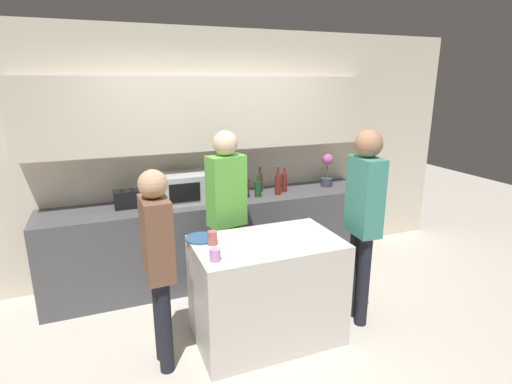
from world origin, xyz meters
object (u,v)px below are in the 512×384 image
object	(u,v)px
bottle_4	(284,182)
microwave	(186,188)
bottle_1	(258,189)
plate_on_island	(201,238)
bottle_2	(260,182)
toaster	(127,199)
cup_0	(215,255)
person_center	(158,256)
cup_1	(212,238)
person_right	(364,211)
bottle_3	(278,184)
potted_plant	(327,170)
bottle_0	(246,187)
person_left	(227,205)

from	to	relation	value
bottle_4	microwave	bearing A→B (deg)	178.49
microwave	bottle_1	distance (m)	0.78
plate_on_island	bottle_2	bearing A→B (deg)	48.34
plate_on_island	toaster	bearing A→B (deg)	115.92
microwave	cup_0	size ratio (longest dim) A/B	5.55
plate_on_island	person_center	xyz separation A→B (m)	(-0.39, -0.27, 0.02)
cup_1	plate_on_island	bearing A→B (deg)	112.64
toaster	person_right	xyz separation A→B (m)	(1.87, -1.32, 0.05)
bottle_3	potted_plant	bearing A→B (deg)	9.65
toaster	bottle_2	bearing A→B (deg)	2.58
plate_on_island	bottle_0	bearing A→B (deg)	51.26
bottle_0	cup_0	size ratio (longest dim) A/B	3.17
plate_on_island	person_right	size ratio (longest dim) A/B	0.15
bottle_3	bottle_4	world-z (taller)	bottle_3
microwave	potted_plant	world-z (taller)	potted_plant
bottle_2	person_left	xyz separation A→B (m)	(-0.62, -0.69, 0.01)
potted_plant	person_right	bearing A→B (deg)	-108.22
person_center	person_right	distance (m)	1.77
potted_plant	toaster	bearing A→B (deg)	180.00
toaster	cup_1	size ratio (longest dim) A/B	2.34
bottle_0	person_right	distance (m)	1.38
plate_on_island	cup_1	bearing A→B (deg)	-67.36
bottle_0	person_right	bearing A→B (deg)	-62.50
bottle_3	plate_on_island	distance (m)	1.43
bottle_2	cup_0	size ratio (longest dim) A/B	3.08
plate_on_island	person_right	distance (m)	1.42
microwave	person_right	distance (m)	1.84
cup_1	person_right	size ratio (longest dim) A/B	0.06
potted_plant	person_center	xyz separation A→B (m)	(-2.20, -1.29, -0.19)
microwave	cup_0	distance (m)	1.47
bottle_0	person_left	size ratio (longest dim) A/B	0.17
bottle_1	bottle_3	size ratio (longest dim) A/B	0.76
plate_on_island	person_right	world-z (taller)	person_right
bottle_1	bottle_3	world-z (taller)	bottle_3
bottle_2	bottle_4	size ratio (longest dim) A/B	1.01
bottle_1	person_right	size ratio (longest dim) A/B	0.14
bottle_3	cup_1	distance (m)	1.48
potted_plant	cup_0	distance (m)	2.34
toaster	plate_on_island	xyz separation A→B (m)	(0.50, -1.02, -0.11)
bottle_2	microwave	bearing A→B (deg)	-175.57
person_left	person_right	distance (m)	1.24
bottle_1	cup_0	bearing A→B (deg)	-122.91
person_left	bottle_4	bearing A→B (deg)	-158.90
microwave	toaster	distance (m)	0.59
microwave	toaster	bearing A→B (deg)	179.85
bottle_0	bottle_3	xyz separation A→B (m)	(0.37, -0.02, 0.01)
cup_1	bottle_0	bearing A→B (deg)	57.43
bottle_1	cup_1	bearing A→B (deg)	-127.69
bottle_2	cup_0	world-z (taller)	bottle_2
toaster	person_center	world-z (taller)	person_center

